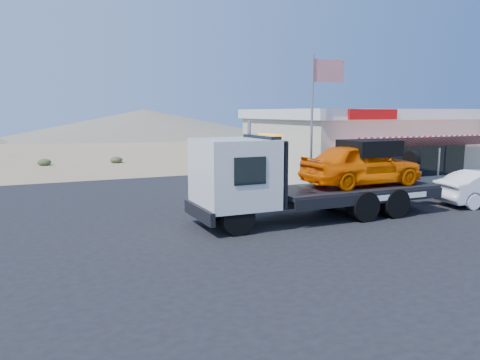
{
  "coord_description": "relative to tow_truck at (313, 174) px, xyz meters",
  "views": [
    {
      "loc": [
        -5.73,
        -11.67,
        3.75
      ],
      "look_at": [
        0.63,
        2.53,
        1.5
      ],
      "focal_mm": 35.0,
      "sensor_mm": 36.0,
      "label": 1
    }
  ],
  "objects": [
    {
      "name": "jerky_store",
      "position": [
        7.21,
        6.84,
        0.37
      ],
      "size": [
        10.4,
        9.97,
        3.9
      ],
      "color": "beige",
      "rests_on": "asphalt_lot"
    },
    {
      "name": "ground",
      "position": [
        -3.28,
        -2.13,
        -1.63
      ],
      "size": [
        120.0,
        120.0,
        0.0
      ],
      "primitive_type": "plane",
      "color": "#8E7351",
      "rests_on": "ground"
    },
    {
      "name": "flagpole",
      "position": [
        1.65,
        2.37,
        2.14
      ],
      "size": [
        1.55,
        0.1,
        6.0
      ],
      "color": "#99999E",
      "rests_on": "asphalt_lot"
    },
    {
      "name": "tow_truck",
      "position": [
        0.0,
        0.0,
        0.0
      ],
      "size": [
        9.03,
        2.68,
        3.02
      ],
      "color": "black",
      "rests_on": "asphalt_lot"
    },
    {
      "name": "asphalt_lot",
      "position": [
        -1.28,
        0.87,
        -1.62
      ],
      "size": [
        32.0,
        24.0,
        0.02
      ],
      "primitive_type": "cube",
      "color": "black",
      "rests_on": "ground"
    }
  ]
}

